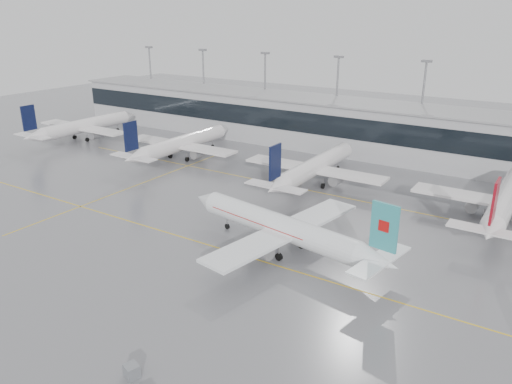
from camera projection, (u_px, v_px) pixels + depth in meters
The scene contains 14 objects.
ground at pixel (213, 246), 74.73m from camera, with size 320.00×320.00×0.00m, color slate.
taxi_line_main at pixel (213, 246), 74.72m from camera, with size 120.00×0.25×0.01m, color yellow.
taxi_line_north at pixel (305, 190), 98.44m from camera, with size 120.00×0.25×0.01m, color yellow.
taxi_line_cross at pixel (141, 184), 101.83m from camera, with size 0.25×60.00×0.01m, color yellow.
terminal at pixel (367, 129), 121.69m from camera, with size 180.00×15.00×12.00m, color #A8A9AD.
terminal_glass at pixel (355, 129), 115.21m from camera, with size 180.00×0.20×5.00m, color black.
terminal_roof at pixel (369, 104), 119.57m from camera, with size 182.00×16.00×0.40m, color gray.
light_masts at pixel (378, 96), 123.93m from camera, with size 156.40×1.00×22.60m.
air_canada_jet at pixel (284, 228), 71.84m from camera, with size 36.92×29.95×11.67m.
parked_jet_a at pixel (83, 126), 135.68m from camera, with size 29.64×36.96×11.72m.
parked_jet_b at pixel (181, 144), 117.89m from camera, with size 29.64×36.96×11.72m.
parked_jet_c at pixel (314, 167), 100.09m from camera, with size 29.64×36.96×11.72m.
parked_jet_d at pixel (505, 201), 82.30m from camera, with size 29.64×36.96×11.72m.
gse_unit at pixel (132, 371), 47.81m from camera, with size 1.36×1.26×1.36m, color slate.
Camera 1 is at (41.95, -53.22, 33.17)m, focal length 35.00 mm.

